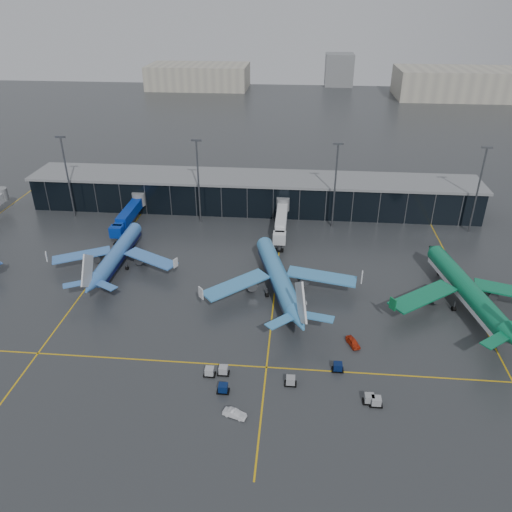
# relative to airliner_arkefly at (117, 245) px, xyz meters

# --- Properties ---
(ground) EXTENTS (600.00, 600.00, 0.00)m
(ground) POSITION_rel_airliner_arkefly_xyz_m (30.69, -20.75, -5.99)
(ground) COLOR #282B2D
(ground) RESTS_ON ground
(terminal_pier) EXTENTS (142.00, 17.00, 10.70)m
(terminal_pier) POSITION_rel_airliner_arkefly_xyz_m (30.69, 41.25, -0.57)
(terminal_pier) COLOR black
(terminal_pier) RESTS_ON ground
(jet_bridges) EXTENTS (94.00, 27.50, 7.20)m
(jet_bridges) POSITION_rel_airliner_arkefly_xyz_m (-4.31, 22.24, -1.44)
(jet_bridges) COLOR #595B60
(jet_bridges) RESTS_ON ground
(flood_masts) EXTENTS (203.00, 0.50, 25.50)m
(flood_masts) POSITION_rel_airliner_arkefly_xyz_m (35.69, 29.25, 7.82)
(flood_masts) COLOR #595B60
(flood_masts) RESTS_ON ground
(distant_hangars) EXTENTS (260.00, 71.00, 22.00)m
(distant_hangars) POSITION_rel_airliner_arkefly_xyz_m (80.63, 249.33, 2.80)
(distant_hangars) COLOR #B2AD99
(distant_hangars) RESTS_ON ground
(taxi_lines) EXTENTS (220.00, 120.00, 0.02)m
(taxi_lines) POSITION_rel_airliner_arkefly_xyz_m (40.69, -10.14, -5.98)
(taxi_lines) COLOR gold
(taxi_lines) RESTS_ON ground
(airliner_arkefly) EXTENTS (34.64, 39.35, 11.98)m
(airliner_arkefly) POSITION_rel_airliner_arkefly_xyz_m (0.00, 0.00, 0.00)
(airliner_arkefly) COLOR #3C75C6
(airliner_arkefly) RESTS_ON ground
(airliner_klm_near) EXTENTS (48.93, 52.63, 13.47)m
(airliner_klm_near) POSITION_rel_airliner_arkefly_xyz_m (41.34, -8.44, 0.74)
(airliner_klm_near) COLOR #3C88C4
(airliner_klm_near) RESTS_ON ground
(airliner_aer_lingus) EXTENTS (47.15, 51.52, 13.83)m
(airliner_aer_lingus) POSITION_rel_airliner_arkefly_xyz_m (83.34, -10.44, 0.92)
(airliner_aer_lingus) COLOR #0D6E47
(airliner_aer_lingus) RESTS_ON ground
(baggage_carts) EXTENTS (31.90, 9.79, 1.70)m
(baggage_carts) POSITION_rel_airliner_arkefly_xyz_m (45.03, -40.36, -5.23)
(baggage_carts) COLOR black
(baggage_carts) RESTS_ON ground
(mobile_airstair) EXTENTS (3.00, 3.69, 3.45)m
(mobile_airstair) POSITION_rel_airliner_arkefly_xyz_m (46.60, -17.26, -5.22)
(mobile_airstair) COLOR white
(mobile_airstair) RESTS_ON ground
(service_van_red) EXTENTS (3.14, 4.43, 1.40)m
(service_van_red) POSITION_rel_airliner_arkefly_xyz_m (57.46, -27.51, -5.29)
(service_van_red) COLOR #B4270D
(service_van_red) RESTS_ON ground
(service_van_white) EXTENTS (4.25, 2.51, 1.32)m
(service_van_white) POSITION_rel_airliner_arkefly_xyz_m (36.29, -48.49, -5.33)
(service_van_white) COLOR silver
(service_van_white) RESTS_ON ground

